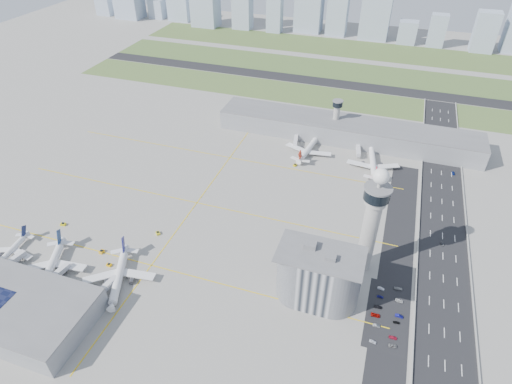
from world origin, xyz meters
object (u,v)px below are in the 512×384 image
(jet_bridge_far_0, at_px, (296,138))
(car_hw_4, at_px, (431,134))
(car_lot_4, at_px, (380,297))
(car_lot_10, at_px, (399,301))
(tug_4, at_px, (295,165))
(car_lot_7, at_px, (393,338))
(airplane_near_c, at_px, (118,274))
(secondary_tower, at_px, (336,115))
(tug_2, at_px, (109,265))
(airplane_near_b, at_px, (49,265))
(tug_5, at_px, (363,165))
(jet_bridge_far_1, at_px, (358,148))
(car_lot_3, at_px, (378,307))
(airplane_far_a, at_px, (309,146))
(car_lot_5, at_px, (381,289))
(jet_bridge_near_0, at_px, (3,270))
(car_hw_1, at_px, (442,244))
(tug_1, at_px, (102,251))
(car_lot_6, at_px, (393,346))
(jet_bridge_near_1, at_px, (49,283))
(admin_building, at_px, (318,276))
(tug_3, at_px, (158,233))
(car_lot_11, at_px, (398,289))
(car_hw_2, at_px, (453,173))
(car_lot_2, at_px, (375,315))
(control_tower, at_px, (372,217))
(car_lot_9, at_px, (399,316))
(car_lot_8, at_px, (396,322))
(airplane_far_b, at_px, (374,160))
(jet_bridge_near_2, at_px, (97,298))

(jet_bridge_far_0, height_order, car_hw_4, jet_bridge_far_0)
(car_lot_4, distance_m, car_lot_10, 9.55)
(car_lot_4, bearing_deg, tug_4, 35.25)
(jet_bridge_far_0, relative_size, car_lot_7, 3.67)
(airplane_near_c, height_order, jet_bridge_far_0, airplane_near_c)
(secondary_tower, relative_size, tug_2, 11.63)
(airplane_near_b, xyz_separation_m, tug_5, (147.85, 163.15, -5.43))
(jet_bridge_far_1, height_order, car_lot_3, jet_bridge_far_1)
(car_lot_7, bearing_deg, tug_2, 90.02)
(airplane_far_a, distance_m, car_lot_5, 140.81)
(jet_bridge_near_0, height_order, car_hw_1, jet_bridge_near_0)
(tug_1, distance_m, car_hw_4, 275.65)
(car_lot_6, bearing_deg, airplane_near_c, 85.99)
(jet_bridge_near_1, relative_size, tug_1, 4.53)
(secondary_tower, distance_m, admin_building, 173.43)
(secondary_tower, bearing_deg, tug_3, -116.99)
(car_lot_11, height_order, car_hw_1, car_lot_11)
(airplane_near_b, xyz_separation_m, car_hw_2, (211.97, 173.89, -5.73))
(car_lot_2, bearing_deg, car_hw_4, -8.42)
(car_lot_10, height_order, car_lot_11, car_lot_11)
(control_tower, distance_m, car_hw_1, 63.54)
(car_lot_2, relative_size, car_lot_9, 1.16)
(admin_building, xyz_separation_m, tug_5, (7.00, 132.77, -14.42))
(car_lot_4, xyz_separation_m, car_lot_8, (9.11, -13.66, -0.02))
(airplane_far_b, height_order, car_lot_2, airplane_far_b)
(jet_bridge_near_2, relative_size, tug_4, 4.95)
(car_lot_2, bearing_deg, car_lot_9, -75.73)
(car_lot_5, bearing_deg, tug_2, 108.78)
(car_lot_4, xyz_separation_m, car_hw_2, (39.37, 133.48, 0.01))
(airplane_far_b, distance_m, tug_1, 198.25)
(admin_building, height_order, car_hw_4, admin_building)
(car_lot_9, height_order, car_hw_1, car_lot_9)
(tug_4, distance_m, car_lot_11, 127.79)
(tug_1, height_order, car_hw_1, tug_1)
(jet_bridge_near_2, xyz_separation_m, tug_2, (-9.15, 23.17, -2.05))
(jet_bridge_near_0, distance_m, car_lot_10, 212.15)
(car_lot_8, bearing_deg, jet_bridge_far_1, 8.45)
(airplane_far_a, height_order, car_lot_4, airplane_far_a)
(tug_3, bearing_deg, car_lot_2, -54.81)
(car_hw_2, bearing_deg, tug_1, -142.98)
(jet_bridge_far_1, bearing_deg, jet_bridge_near_2, -38.55)
(airplane_near_b, distance_m, car_lot_8, 183.76)
(jet_bridge_near_2, relative_size, jet_bridge_far_1, 1.00)
(tug_2, height_order, car_lot_4, tug_2)
(car_lot_11, xyz_separation_m, car_hw_2, (30.79, 125.08, -0.05))
(jet_bridge_far_0, distance_m, car_lot_9, 178.84)
(jet_bridge_near_0, distance_m, car_lot_9, 210.61)
(tug_4, bearing_deg, tug_3, 79.81)
(control_tower, bearing_deg, airplane_near_b, -159.43)
(airplane_near_c, distance_m, tug_1, 27.97)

